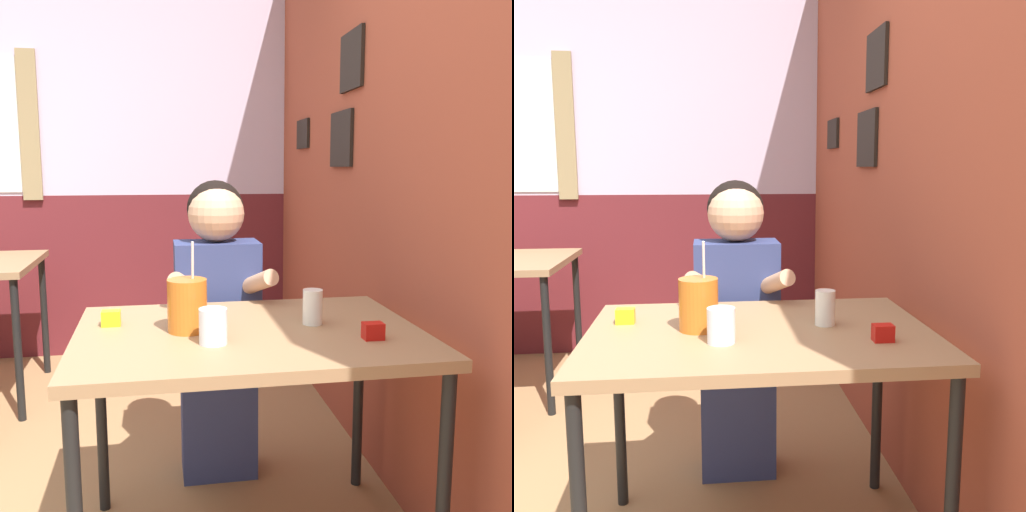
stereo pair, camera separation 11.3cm
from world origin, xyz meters
TOP-DOWN VIEW (x-y plane):
  - brick_wall_right at (1.44, 1.29)m, footprint 0.08×4.57m
  - back_wall at (-0.01, 2.60)m, footprint 5.82×0.09m
  - main_table at (0.80, 0.33)m, footprint 1.08×0.78m
  - person_seated at (0.76, 0.88)m, footprint 0.42×0.42m
  - cocktail_pitcher at (0.61, 0.35)m, footprint 0.12×0.12m
  - glass_near_pitcher at (0.67, 0.21)m, footprint 0.08×0.08m
  - glass_center at (1.01, 0.36)m, footprint 0.07×0.07m
  - condiment_ketchup at (1.15, 0.17)m, footprint 0.06×0.04m
  - condiment_mustard at (0.37, 0.45)m, footprint 0.06×0.04m

SIDE VIEW (x-z plane):
  - person_seated at x=0.76m, z-range 0.06..1.29m
  - main_table at x=0.80m, z-range 0.32..1.10m
  - condiment_ketchup at x=1.15m, z-range 0.78..0.83m
  - condiment_mustard at x=0.37m, z-range 0.78..0.83m
  - glass_near_pitcher at x=0.67m, z-range 0.78..0.88m
  - glass_center at x=1.01m, z-range 0.78..0.89m
  - cocktail_pitcher at x=0.61m, z-range 0.72..1.00m
  - brick_wall_right at x=1.44m, z-range 0.00..2.70m
  - back_wall at x=-0.01m, z-range 0.01..2.71m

